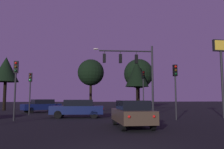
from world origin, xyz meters
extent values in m
plane|color=black|center=(0.00, 24.50, 0.00)|extent=(168.00, 168.00, 0.00)
cylinder|color=#232326|center=(6.14, 15.66, 3.49)|extent=(0.20, 0.20, 6.98)
cylinder|color=#232326|center=(3.43, 15.81, 6.41)|extent=(5.43, 0.44, 0.14)
ellipsoid|color=#F4EACC|center=(0.42, 15.98, 6.56)|extent=(0.56, 0.28, 0.16)
cylinder|color=#232326|center=(4.52, 15.75, 6.23)|extent=(0.05, 0.05, 0.35)
cube|color=black|center=(4.52, 15.75, 5.60)|extent=(0.31, 0.26, 0.90)
sphere|color=#4C0A0A|center=(4.52, 15.89, 5.88)|extent=(0.18, 0.18, 0.18)
sphere|color=#F9A319|center=(4.52, 15.89, 5.60)|extent=(0.18, 0.18, 0.18)
sphere|color=#0C4219|center=(4.52, 15.89, 5.32)|extent=(0.18, 0.18, 0.18)
cylinder|color=#232326|center=(2.89, 15.84, 6.24)|extent=(0.05, 0.05, 0.33)
cube|color=black|center=(2.89, 15.84, 5.62)|extent=(0.31, 0.26, 0.90)
sphere|color=#4C0A0A|center=(2.90, 15.98, 5.90)|extent=(0.18, 0.18, 0.18)
sphere|color=#F9A319|center=(2.90, 15.98, 5.62)|extent=(0.18, 0.18, 0.18)
sphere|color=#0C4219|center=(2.90, 15.98, 5.34)|extent=(0.18, 0.18, 0.18)
cylinder|color=#232326|center=(1.27, 15.93, 6.25)|extent=(0.05, 0.05, 0.32)
cube|color=black|center=(1.27, 15.93, 5.64)|extent=(0.31, 0.26, 0.90)
sphere|color=#4C0A0A|center=(1.27, 16.07, 5.92)|extent=(0.18, 0.18, 0.18)
sphere|color=#F9A319|center=(1.27, 16.07, 5.64)|extent=(0.18, 0.18, 0.18)
sphere|color=#0C4219|center=(1.27, 16.07, 5.36)|extent=(0.18, 0.18, 0.18)
cylinder|color=#232326|center=(-5.85, 11.10, 1.75)|extent=(0.12, 0.12, 3.50)
cube|color=black|center=(-5.85, 11.10, 3.95)|extent=(0.30, 0.25, 0.90)
sphere|color=red|center=(-5.84, 10.96, 4.23)|extent=(0.18, 0.18, 0.18)
sphere|color=#56380C|center=(-5.84, 10.96, 3.95)|extent=(0.18, 0.18, 0.18)
sphere|color=#0C4219|center=(-5.84, 10.96, 3.67)|extent=(0.18, 0.18, 0.18)
cylinder|color=#232326|center=(-6.05, 17.26, 1.65)|extent=(0.12, 0.12, 3.29)
cube|color=black|center=(-6.05, 17.26, 3.74)|extent=(0.31, 0.26, 0.90)
sphere|color=#4C0A0A|center=(-6.06, 17.12, 4.02)|extent=(0.18, 0.18, 0.18)
sphere|color=#56380C|center=(-6.06, 17.12, 3.74)|extent=(0.18, 0.18, 0.18)
sphere|color=#1EE04C|center=(-6.06, 17.12, 3.46)|extent=(0.18, 0.18, 0.18)
cylinder|color=#232326|center=(6.21, 19.32, 1.97)|extent=(0.12, 0.12, 3.94)
cube|color=black|center=(6.21, 19.32, 4.39)|extent=(0.33, 0.28, 0.90)
sphere|color=red|center=(6.23, 19.19, 4.67)|extent=(0.18, 0.18, 0.18)
sphere|color=#56380C|center=(6.23, 19.19, 4.39)|extent=(0.18, 0.18, 0.18)
sphere|color=#0C4219|center=(6.23, 19.19, 4.11)|extent=(0.18, 0.18, 0.18)
cylinder|color=#232326|center=(6.19, 10.22, 1.67)|extent=(0.12, 0.12, 3.35)
cube|color=black|center=(6.19, 10.22, 3.80)|extent=(0.31, 0.25, 0.90)
sphere|color=red|center=(6.19, 10.08, 4.08)|extent=(0.18, 0.18, 0.18)
sphere|color=#56380C|center=(6.19, 10.08, 3.80)|extent=(0.18, 0.18, 0.18)
sphere|color=#0C4219|center=(6.19, 10.08, 3.52)|extent=(0.18, 0.18, 0.18)
cube|color=#473828|center=(1.82, 6.27, 0.66)|extent=(1.79, 4.09, 0.68)
cube|color=black|center=(1.82, 6.12, 1.26)|extent=(1.53, 2.21, 0.52)
cylinder|color=black|center=(1.03, 7.61, 0.32)|extent=(0.20, 0.64, 0.64)
cylinder|color=black|center=(2.59, 7.62, 0.32)|extent=(0.20, 0.64, 0.64)
cylinder|color=black|center=(1.05, 4.92, 0.32)|extent=(0.20, 0.64, 0.64)
cylinder|color=black|center=(2.61, 4.93, 0.32)|extent=(0.20, 0.64, 0.64)
sphere|color=red|center=(1.22, 4.22, 0.76)|extent=(0.14, 0.14, 0.14)
sphere|color=red|center=(2.45, 4.22, 0.76)|extent=(0.14, 0.14, 0.14)
cube|color=#0F1947|center=(-1.34, 13.38, 0.66)|extent=(4.57, 2.14, 0.68)
cube|color=black|center=(-1.19, 13.37, 1.26)|extent=(2.51, 1.72, 0.52)
cylinder|color=black|center=(-2.86, 12.71, 0.32)|extent=(0.65, 0.25, 0.64)
cylinder|color=black|center=(-2.73, 14.29, 0.32)|extent=(0.65, 0.25, 0.64)
cylinder|color=black|center=(0.06, 12.47, 0.32)|extent=(0.65, 0.25, 0.64)
cylinder|color=black|center=(0.19, 14.05, 0.32)|extent=(0.65, 0.25, 0.64)
sphere|color=red|center=(0.84, 12.58, 0.76)|extent=(0.14, 0.14, 0.14)
sphere|color=red|center=(0.94, 13.82, 0.76)|extent=(0.14, 0.14, 0.14)
cube|color=#0F1947|center=(-5.55, 21.33, 0.66)|extent=(4.62, 3.64, 0.68)
cube|color=black|center=(-5.42, 21.40, 1.26)|extent=(2.77, 2.44, 0.52)
cylinder|color=black|center=(-6.43, 19.96, 0.32)|extent=(0.66, 0.49, 0.64)
cylinder|color=black|center=(-7.17, 21.27, 0.32)|extent=(0.66, 0.49, 0.64)
cylinder|color=black|center=(-3.93, 21.38, 0.32)|extent=(0.66, 0.49, 0.64)
cylinder|color=black|center=(-4.68, 22.69, 0.32)|extent=(0.66, 0.49, 0.64)
sphere|color=red|center=(-3.36, 21.89, 0.76)|extent=(0.14, 0.14, 0.14)
sphere|color=red|center=(-3.95, 22.93, 0.76)|extent=(0.14, 0.14, 0.14)
cylinder|color=#232326|center=(10.77, 11.15, 2.82)|extent=(0.20, 0.20, 5.64)
cube|color=black|center=(10.77, 11.15, 6.14)|extent=(1.41, 0.30, 1.00)
cube|color=yellow|center=(10.77, 11.02, 6.14)|extent=(1.23, 0.06, 0.84)
cylinder|color=black|center=(10.15, 36.44, 2.21)|extent=(0.38, 0.38, 4.42)
sphere|color=black|center=(10.15, 36.44, 6.41)|extent=(5.68, 5.68, 5.68)
cylinder|color=black|center=(8.46, 31.15, 1.80)|extent=(0.36, 0.36, 3.60)
cone|color=black|center=(8.46, 31.15, 5.84)|extent=(3.94, 3.94, 4.47)
cylinder|color=black|center=(0.19, 21.30, 1.83)|extent=(0.31, 0.31, 3.67)
sphere|color=black|center=(0.19, 21.30, 4.79)|extent=(3.22, 3.22, 3.22)
cylinder|color=black|center=(-11.33, 26.76, 1.96)|extent=(0.42, 0.42, 3.93)
cone|color=black|center=(-11.33, 26.76, 5.66)|extent=(3.50, 3.50, 3.47)
camera|label=1|loc=(-1.15, -6.66, 1.63)|focal=36.88mm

